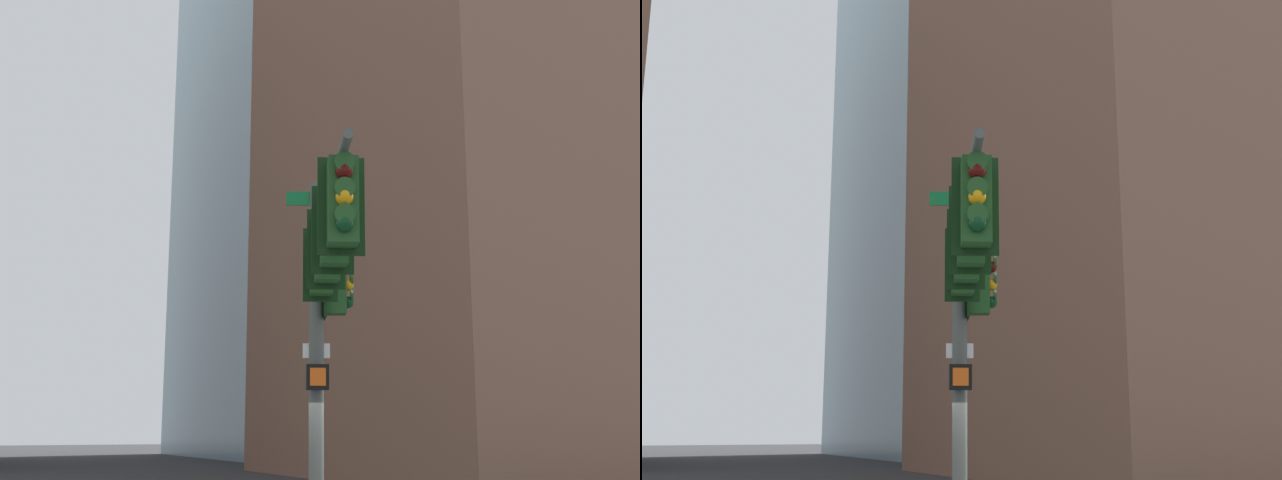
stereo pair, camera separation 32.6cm
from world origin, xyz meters
TOP-DOWN VIEW (x-y plane):
  - signal_pole_assembly at (-1.57, 1.01)m, footprint 5.47×2.65m
  - building_glass_tower at (42.15, -26.19)m, footprint 31.27×27.49m

SIDE VIEW (x-z plane):
  - signal_pole_assembly at x=-1.57m, z-range 1.07..7.25m
  - building_glass_tower at x=42.15m, z-range 0.00..66.26m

